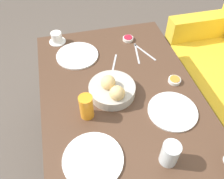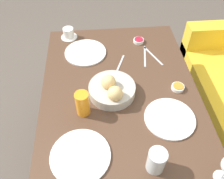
% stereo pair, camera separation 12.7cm
% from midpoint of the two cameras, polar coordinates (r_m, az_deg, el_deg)
% --- Properties ---
extents(ground_plane, '(10.00, 10.00, 0.00)m').
position_cam_midpoint_polar(ground_plane, '(1.89, -0.66, -14.74)').
color(ground_plane, '#564C44').
extents(dining_table, '(1.20, 0.86, 0.71)m').
position_cam_midpoint_polar(dining_table, '(1.38, -0.88, -3.15)').
color(dining_table, '#4C3323').
rests_on(dining_table, ground_plane).
extents(bread_basket, '(0.25, 0.25, 0.12)m').
position_cam_midpoint_polar(bread_basket, '(1.25, -2.85, -0.13)').
color(bread_basket, '#B2ADA3').
rests_on(bread_basket, dining_table).
extents(plate_near_left, '(0.26, 0.26, 0.01)m').
position_cam_midpoint_polar(plate_near_left, '(1.53, -10.72, 7.96)').
color(plate_near_left, white).
rests_on(plate_near_left, dining_table).
extents(plate_near_right, '(0.27, 0.27, 0.01)m').
position_cam_midpoint_polar(plate_near_right, '(1.08, -8.09, -16.50)').
color(plate_near_right, white).
rests_on(plate_near_right, dining_table).
extents(plate_far_center, '(0.25, 0.25, 0.01)m').
position_cam_midpoint_polar(plate_far_center, '(1.23, 11.55, -5.27)').
color(plate_far_center, white).
rests_on(plate_far_center, dining_table).
extents(juice_glass, '(0.07, 0.07, 0.13)m').
position_cam_midpoint_polar(juice_glass, '(1.16, -9.30, -4.31)').
color(juice_glass, orange).
rests_on(juice_glass, dining_table).
extents(water_tumbler, '(0.08, 0.08, 0.12)m').
position_cam_midpoint_polar(water_tumbler, '(1.04, 10.28, -15.15)').
color(water_tumbler, silver).
rests_on(water_tumbler, dining_table).
extents(coffee_cup, '(0.11, 0.11, 0.07)m').
position_cam_midpoint_polar(coffee_cup, '(1.66, -15.33, 11.79)').
color(coffee_cup, white).
rests_on(coffee_cup, dining_table).
extents(jam_bowl_berry, '(0.07, 0.07, 0.02)m').
position_cam_midpoint_polar(jam_bowl_berry, '(1.63, 1.62, 12.04)').
color(jam_bowl_berry, white).
rests_on(jam_bowl_berry, dining_table).
extents(jam_bowl_honey, '(0.07, 0.07, 0.02)m').
position_cam_midpoint_polar(jam_bowl_honey, '(1.37, 12.28, 2.05)').
color(jam_bowl_honey, white).
rests_on(jam_bowl_honey, dining_table).
extents(fork_silver, '(0.19, 0.09, 0.00)m').
position_cam_midpoint_polar(fork_silver, '(1.54, 5.55, 8.82)').
color(fork_silver, '#B7B7BC').
rests_on(fork_silver, dining_table).
extents(knife_silver, '(0.20, 0.04, 0.00)m').
position_cam_midpoint_polar(knife_silver, '(1.53, 3.66, 8.56)').
color(knife_silver, '#B7B7BC').
rests_on(knife_silver, dining_table).
extents(spoon_coffee, '(0.14, 0.07, 0.00)m').
position_cam_midpoint_polar(spoon_coffee, '(1.46, -1.90, 6.41)').
color(spoon_coffee, '#B7B7BC').
rests_on(spoon_coffee, dining_table).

